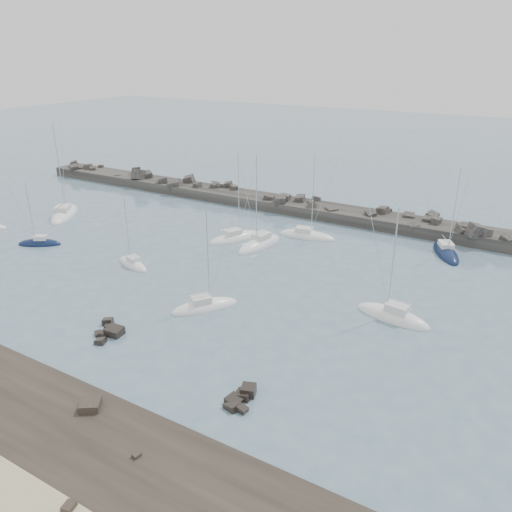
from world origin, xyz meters
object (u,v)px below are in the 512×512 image
at_px(sailboat_1, 65,215).
at_px(sailboat_9, 393,317).
at_px(sailboat_2, 40,244).
at_px(sailboat_5, 133,265).
at_px(sailboat_7, 205,307).
at_px(sailboat_3, 235,238).
at_px(sailboat_6, 260,245).
at_px(sailboat_4, 307,236).
at_px(sailboat_8, 446,253).

xyz_separation_m(sailboat_1, sailboat_9, (59.55, -6.59, 0.01)).
distance_m(sailboat_1, sailboat_9, 59.91).
xyz_separation_m(sailboat_1, sailboat_2, (8.16, -11.42, -0.01)).
height_order(sailboat_2, sailboat_5, sailboat_2).
height_order(sailboat_7, sailboat_9, sailboat_9).
distance_m(sailboat_3, sailboat_5, 16.65).
bearing_deg(sailboat_9, sailboat_6, 153.85).
distance_m(sailboat_1, sailboat_4, 42.48).
distance_m(sailboat_6, sailboat_7, 20.22).
height_order(sailboat_7, sailboat_8, sailboat_8).
bearing_deg(sailboat_9, sailboat_4, 135.77).
relative_size(sailboat_4, sailboat_7, 1.14).
distance_m(sailboat_2, sailboat_4, 40.00).
bearing_deg(sailboat_8, sailboat_9, -93.28).
distance_m(sailboat_1, sailboat_2, 14.03).
distance_m(sailboat_4, sailboat_8, 20.26).
xyz_separation_m(sailboat_3, sailboat_5, (-6.45, -15.35, -0.01)).
distance_m(sailboat_2, sailboat_3, 28.97).
bearing_deg(sailboat_6, sailboat_8, 23.27).
bearing_deg(sailboat_3, sailboat_9, -23.07).
bearing_deg(sailboat_1, sailboat_6, 7.42).
xyz_separation_m(sailboat_2, sailboat_7, (32.58, -3.60, -0.00)).
xyz_separation_m(sailboat_1, sailboat_5, (25.45, -10.17, -0.02)).
distance_m(sailboat_1, sailboat_5, 27.41).
relative_size(sailboat_5, sailboat_8, 0.74).
bearing_deg(sailboat_9, sailboat_3, 156.93).
bearing_deg(sailboat_2, sailboat_7, -6.30).
bearing_deg(sailboat_3, sailboat_1, -170.77).
bearing_deg(sailboat_3, sailboat_8, 19.14).
relative_size(sailboat_4, sailboat_9, 1.04).
distance_m(sailboat_4, sailboat_5, 26.67).
bearing_deg(sailboat_8, sailboat_3, -160.86).
xyz_separation_m(sailboat_5, sailboat_7, (15.28, -4.85, 0.00)).
bearing_deg(sailboat_7, sailboat_2, 173.70).
xyz_separation_m(sailboat_1, sailboat_3, (31.90, 5.18, -0.01)).
height_order(sailboat_3, sailboat_8, sailboat_3).
bearing_deg(sailboat_3, sailboat_4, 35.55).
bearing_deg(sailboat_9, sailboat_8, 86.72).
xyz_separation_m(sailboat_1, sailboat_4, (40.87, 11.59, -0.02)).
xyz_separation_m(sailboat_8, sailboat_9, (-1.25, -21.80, 0.02)).
height_order(sailboat_3, sailboat_5, sailboat_3).
bearing_deg(sailboat_4, sailboat_2, -144.88).
height_order(sailboat_2, sailboat_6, sailboat_6).
xyz_separation_m(sailboat_3, sailboat_7, (8.83, -20.20, -0.00)).
bearing_deg(sailboat_4, sailboat_8, 10.29).
relative_size(sailboat_6, sailboat_8, 1.07).
height_order(sailboat_2, sailboat_8, sailboat_8).
bearing_deg(sailboat_1, sailboat_2, -54.46).
distance_m(sailboat_2, sailboat_6, 32.60).
bearing_deg(sailboat_6, sailboat_7, -77.80).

